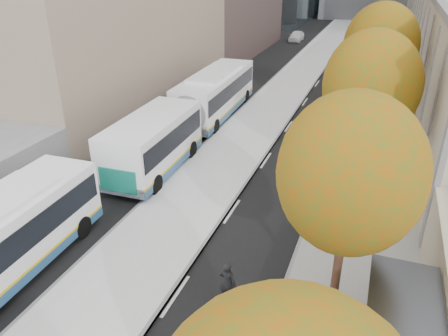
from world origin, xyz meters
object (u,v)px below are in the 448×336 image
at_px(cyclist, 227,294).
at_px(distant_car, 296,36).
at_px(bus_far, 194,110).
at_px(bus_shelter, 411,327).

relative_size(cyclist, distant_car, 0.49).
bearing_deg(cyclist, bus_far, 122.01).
height_order(bus_shelter, bus_far, bus_far).
height_order(bus_far, distant_car, bus_far).
bearing_deg(bus_far, distant_car, 90.06).
distance_m(bus_far, cyclist, 16.17).
bearing_deg(bus_shelter, distant_car, 104.73).
relative_size(bus_shelter, distant_car, 1.08).
xyz_separation_m(bus_shelter, bus_far, (-12.89, 15.28, -0.49)).
relative_size(bus_shelter, cyclist, 2.19).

